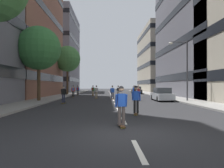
{
  "coord_description": "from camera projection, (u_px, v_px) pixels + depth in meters",
  "views": [
    {
      "loc": [
        -0.9,
        -7.97,
        1.81
      ],
      "look_at": [
        0.0,
        24.69,
        1.99
      ],
      "focal_mm": 34.66,
      "sensor_mm": 36.0,
      "label": 1
    }
  ],
  "objects": [
    {
      "name": "skater_2",
      "position": [
        134.0,
        90.0,
        41.23
      ],
      "size": [
        0.56,
        0.92,
        1.78
      ],
      "color": "brown",
      "rests_on": "ground_plane"
    },
    {
      "name": "building_left_far",
      "position": [
        52.0,
        53.0,
        62.05
      ],
      "size": [
        13.72,
        20.32,
        22.2
      ],
      "color": "slate",
      "rests_on": "ground_plane"
    },
    {
      "name": "sidewalk_right",
      "position": [
        159.0,
        95.0,
        37.69
      ],
      "size": [
        3.0,
        72.11,
        0.14
      ],
      "primitive_type": "cube",
      "color": "gray",
      "rests_on": "ground_plane"
    },
    {
      "name": "skater_8",
      "position": [
        78.0,
        90.0,
        38.01
      ],
      "size": [
        0.54,
        0.91,
        1.78
      ],
      "color": "brown",
      "rests_on": "ground_plane"
    },
    {
      "name": "building_left_mid",
      "position": [
        7.0,
        17.0,
        33.96
      ],
      "size": [
        13.72,
        20.37,
        24.9
      ],
      "color": "brown",
      "rests_on": "ground_plane"
    },
    {
      "name": "building_right_mid",
      "position": [
        214.0,
        2.0,
        34.89
      ],
      "size": [
        13.72,
        23.82,
        30.45
      ],
      "color": "slate",
      "rests_on": "ground_plane"
    },
    {
      "name": "street_tree_far",
      "position": [
        67.0,
        59.0,
        41.17
      ],
      "size": [
        4.92,
        4.92,
        9.17
      ],
      "color": "#4C3823",
      "rests_on": "sidewalk_left"
    },
    {
      "name": "sidewalk_left",
      "position": [
        63.0,
        95.0,
        37.24
      ],
      "size": [
        3.0,
        72.11,
        0.14
      ],
      "primitive_type": "cube",
      "color": "gray",
      "rests_on": "ground_plane"
    },
    {
      "name": "skater_4",
      "position": [
        112.0,
        92.0,
        27.5
      ],
      "size": [
        0.54,
        0.91,
        1.78
      ],
      "color": "brown",
      "rests_on": "ground_plane"
    },
    {
      "name": "skater_11",
      "position": [
        96.0,
        91.0,
        29.67
      ],
      "size": [
        0.56,
        0.92,
        1.78
      ],
      "color": "brown",
      "rests_on": "ground_plane"
    },
    {
      "name": "streetlamp_right",
      "position": [
        184.0,
        64.0,
        23.58
      ],
      "size": [
        2.13,
        0.3,
        6.5
      ],
      "color": "#3F3F44",
      "rests_on": "sidewalk_right"
    },
    {
      "name": "building_right_far",
      "position": [
        166.0,
        60.0,
        62.95
      ],
      "size": [
        13.72,
        21.89,
        18.03
      ],
      "color": "#B2A893",
      "rests_on": "ground_plane"
    },
    {
      "name": "skater_12",
      "position": [
        118.0,
        91.0,
        30.97
      ],
      "size": [
        0.57,
        0.92,
        1.78
      ],
      "color": "brown",
      "rests_on": "ground_plane"
    },
    {
      "name": "skater_6",
      "position": [
        135.0,
        91.0,
        28.95
      ],
      "size": [
        0.57,
        0.92,
        1.78
      ],
      "color": "brown",
      "rests_on": "ground_plane"
    },
    {
      "name": "ground_plane",
      "position": [
        112.0,
        97.0,
        34.19
      ],
      "size": [
        157.33,
        157.33,
        0.0
      ],
      "primitive_type": "plane",
      "color": "#28282B"
    },
    {
      "name": "skater_0",
      "position": [
        93.0,
        90.0,
        37.85
      ],
      "size": [
        0.55,
        0.91,
        1.78
      ],
      "color": "brown",
      "rests_on": "ground_plane"
    },
    {
      "name": "skater_9",
      "position": [
        64.0,
        94.0,
        21.14
      ],
      "size": [
        0.56,
        0.92,
        1.78
      ],
      "color": "brown",
      "rests_on": "ground_plane"
    },
    {
      "name": "skater_7",
      "position": [
        121.0,
        104.0,
        9.3
      ],
      "size": [
        0.55,
        0.92,
        1.78
      ],
      "color": "brown",
      "rests_on": "ground_plane"
    },
    {
      "name": "skater_10",
      "position": [
        73.0,
        91.0,
        32.08
      ],
      "size": [
        0.55,
        0.92,
        1.78
      ],
      "color": "brown",
      "rests_on": "ground_plane"
    },
    {
      "name": "skater_13",
      "position": [
        136.0,
        99.0,
        13.17
      ],
      "size": [
        0.57,
        0.92,
        1.78
      ],
      "color": "brown",
      "rests_on": "ground_plane"
    },
    {
      "name": "lane_markings",
      "position": [
        111.0,
        96.0,
        35.97
      ],
      "size": [
        0.16,
        62.2,
        0.01
      ],
      "color": "silver",
      "rests_on": "ground_plane"
    },
    {
      "name": "parked_car_near",
      "position": [
        162.0,
        95.0,
        24.99
      ],
      "size": [
        1.82,
        4.4,
        1.52
      ],
      "color": "#B2B7BF",
      "rests_on": "ground_plane"
    },
    {
      "name": "skater_5",
      "position": [
        135.0,
        90.0,
        34.9
      ],
      "size": [
        0.56,
        0.92,
        1.78
      ],
      "color": "brown",
      "rests_on": "ground_plane"
    },
    {
      "name": "skater_3",
      "position": [
        93.0,
        90.0,
        36.19
      ],
      "size": [
        0.56,
        0.92,
        1.78
      ],
      "color": "brown",
      "rests_on": "ground_plane"
    },
    {
      "name": "skater_1",
      "position": [
        138.0,
        92.0,
        25.03
      ],
      "size": [
        0.55,
        0.92,
        1.78
      ],
      "color": "brown",
      "rests_on": "ground_plane"
    },
    {
      "name": "parked_car_mid",
      "position": [
        137.0,
        90.0,
        45.86
      ],
      "size": [
        1.82,
        4.4,
        1.52
      ],
      "color": "black",
      "rests_on": "ground_plane"
    },
    {
      "name": "street_tree_near",
      "position": [
        39.0,
        48.0,
        23.66
      ],
      "size": [
        4.78,
        4.78,
        8.13
      ],
      "color": "#4C3823",
      "rests_on": "sidewalk_left"
    }
  ]
}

